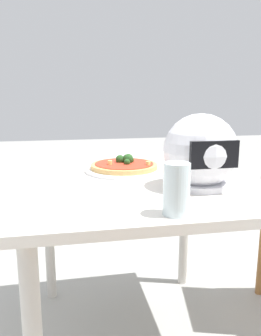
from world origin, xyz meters
TOP-DOWN VIEW (x-y plane):
  - dining_table at (0.00, 0.00)m, footprint 0.86×1.05m
  - pizza_plate at (0.04, -0.07)m, footprint 0.31×0.31m
  - pizza at (0.04, -0.08)m, footprint 0.27×0.27m
  - motorcycle_helmet at (-0.17, 0.21)m, footprint 0.25×0.25m
  - drinking_glass at (-0.01, 0.46)m, footprint 0.07×0.07m

SIDE VIEW (x-z plane):
  - dining_table at x=0.00m, z-range 0.29..1.06m
  - pizza_plate at x=0.04m, z-range 0.77..0.78m
  - pizza at x=0.04m, z-range 0.77..0.82m
  - drinking_glass at x=-0.01m, z-range 0.77..0.91m
  - motorcycle_helmet at x=-0.17m, z-range 0.77..1.01m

